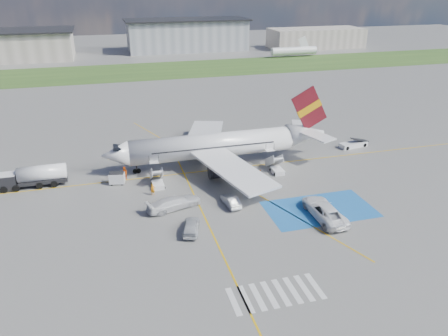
# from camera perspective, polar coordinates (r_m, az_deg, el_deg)

# --- Properties ---
(ground) EXTENTS (400.00, 400.00, 0.00)m
(ground) POSITION_cam_1_polar(r_m,az_deg,el_deg) (58.41, 1.80, -4.84)
(ground) COLOR #60605E
(ground) RESTS_ON ground
(grass_strip) EXTENTS (400.00, 30.00, 0.01)m
(grass_strip) POSITION_cam_1_polar(r_m,az_deg,el_deg) (147.44, -9.48, 12.41)
(grass_strip) COLOR #2D4C1E
(grass_strip) RESTS_ON ground
(taxiway_line_main) EXTENTS (120.00, 0.20, 0.01)m
(taxiway_line_main) POSITION_cam_1_polar(r_m,az_deg,el_deg) (68.78, -1.16, -0.25)
(taxiway_line_main) COLOR gold
(taxiway_line_main) RESTS_ON ground
(taxiway_line_cross) EXTENTS (0.20, 60.00, 0.01)m
(taxiway_line_cross) POSITION_cam_1_polar(r_m,az_deg,el_deg) (49.01, -0.35, -10.96)
(taxiway_line_cross) COLOR gold
(taxiway_line_cross) RESTS_ON ground
(taxiway_line_diag) EXTENTS (20.71, 56.45, 0.01)m
(taxiway_line_diag) POSITION_cam_1_polar(r_m,az_deg,el_deg) (68.78, -1.16, -0.25)
(taxiway_line_diag) COLOR gold
(taxiway_line_diag) RESTS_ON ground
(staging_box) EXTENTS (14.00, 8.00, 0.01)m
(staging_box) POSITION_cam_1_polar(r_m,az_deg,el_deg) (58.72, 12.38, -5.27)
(staging_box) COLOR #1B5CA6
(staging_box) RESTS_ON ground
(crosswalk) EXTENTS (9.00, 4.00, 0.01)m
(crosswalk) POSITION_cam_1_polar(r_m,az_deg,el_deg) (43.82, 6.74, -15.97)
(crosswalk) COLOR silver
(crosswalk) RESTS_ON ground
(terminal_centre) EXTENTS (48.00, 18.00, 12.00)m
(terminal_centre) POSITION_cam_1_polar(r_m,az_deg,el_deg) (188.63, -4.84, 16.87)
(terminal_centre) COLOR gray
(terminal_centre) RESTS_ON ground
(terminal_east) EXTENTS (40.00, 16.00, 8.00)m
(terminal_east) POSITION_cam_1_polar(r_m,az_deg,el_deg) (200.21, 11.90, 16.28)
(terminal_east) COLOR #9D9487
(terminal_east) RESTS_ON ground
(airliner) EXTENTS (36.81, 32.95, 11.92)m
(airliner) POSITION_cam_1_polar(r_m,az_deg,el_deg) (69.65, -0.40, 3.08)
(airliner) COLOR silver
(airliner) RESTS_ON ground
(airstairs_fwd) EXTENTS (1.90, 5.20, 3.60)m
(airstairs_fwd) POSITION_cam_1_polar(r_m,az_deg,el_deg) (64.03, -8.68, -1.81)
(airstairs_fwd) COLOR silver
(airstairs_fwd) RESTS_ON ground
(airstairs_aft) EXTENTS (1.90, 5.20, 3.60)m
(airstairs_aft) POSITION_cam_1_polar(r_m,az_deg,el_deg) (68.32, 6.86, -0.03)
(airstairs_aft) COLOR silver
(airstairs_aft) RESTS_ON ground
(fuel_tanker) EXTENTS (9.11, 2.63, 3.10)m
(fuel_tanker) POSITION_cam_1_polar(r_m,az_deg,el_deg) (68.62, -23.50, -1.20)
(fuel_tanker) COLOR black
(fuel_tanker) RESTS_ON ground
(gpu_cart) EXTENTS (2.40, 1.81, 1.80)m
(gpu_cart) POSITION_cam_1_polar(r_m,az_deg,el_deg) (65.75, -13.79, -1.37)
(gpu_cart) COLOR silver
(gpu_cart) RESTS_ON ground
(belt_loader) EXTENTS (5.72, 2.77, 1.66)m
(belt_loader) POSITION_cam_1_polar(r_m,az_deg,el_deg) (81.47, 16.55, 2.94)
(belt_loader) COLOR silver
(belt_loader) RESTS_ON ground
(car_silver_a) EXTENTS (3.08, 4.97, 1.58)m
(car_silver_a) POSITION_cam_1_polar(r_m,az_deg,el_deg) (52.30, -4.31, -7.57)
(car_silver_a) COLOR #B2B4B9
(car_silver_a) RESTS_ON ground
(car_silver_b) EXTENTS (1.88, 4.33, 1.38)m
(car_silver_b) POSITION_cam_1_polar(r_m,az_deg,el_deg) (57.95, 0.91, -4.30)
(car_silver_b) COLOR #A6A9AD
(car_silver_b) RESTS_ON ground
(van_white_a) EXTENTS (3.12, 6.63, 2.47)m
(van_white_a) POSITION_cam_1_polar(r_m,az_deg,el_deg) (56.42, 13.00, -5.16)
(van_white_a) COLOR white
(van_white_a) RESTS_ON ground
(van_white_b) EXTENTS (6.00, 3.76, 2.19)m
(van_white_b) POSITION_cam_1_polar(r_m,az_deg,el_deg) (57.41, -6.54, -4.30)
(van_white_b) COLOR silver
(van_white_b) RESTS_ON ground
(crew_fwd) EXTENTS (0.63, 0.46, 1.61)m
(crew_fwd) POSITION_cam_1_polar(r_m,az_deg,el_deg) (61.46, -9.28, -2.80)
(crew_fwd) COLOR orange
(crew_fwd) RESTS_ON ground
(crew_nose) EXTENTS (1.07, 1.18, 1.97)m
(crew_nose) POSITION_cam_1_polar(r_m,az_deg,el_deg) (66.93, -12.85, -0.65)
(crew_nose) COLOR #F95B0D
(crew_nose) RESTS_ON ground
(crew_aft) EXTENTS (0.81, 0.96, 1.54)m
(crew_aft) POSITION_cam_1_polar(r_m,az_deg,el_deg) (65.54, 4.72, -0.85)
(crew_aft) COLOR #DC620B
(crew_aft) RESTS_ON ground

